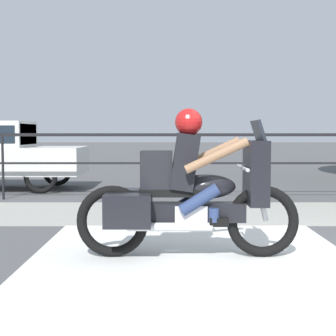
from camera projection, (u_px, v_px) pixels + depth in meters
sidewalk_band at (281, 213)px, 8.49m from camera, size 44.00×2.40×0.01m
crosswalk_band at (195, 272)px, 4.90m from camera, size 3.42×6.00×0.01m
fence_railing at (263, 148)px, 10.11m from camera, size 36.00×0.05×1.31m
motorcycle at (190, 192)px, 5.45m from camera, size 2.37×0.76×1.58m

